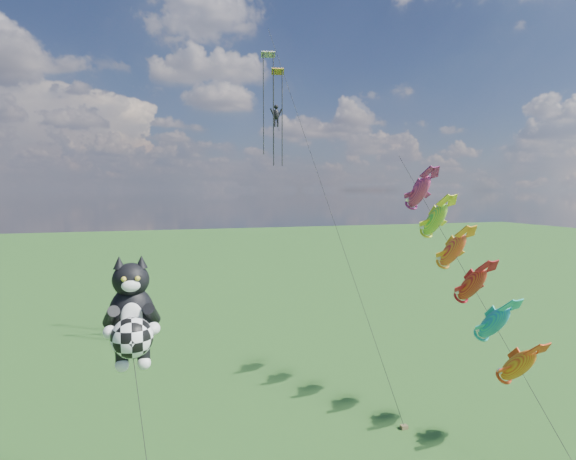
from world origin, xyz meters
name	(u,v)px	position (x,y,z in m)	size (l,w,h in m)	color
cat_kite_rig	(132,317)	(-2.52, -1.16, 8.60)	(2.21, 4.03, 11.04)	brown
fish_windsock_rig	(462,267)	(16.18, 2.95, 9.07)	(1.45, 15.96, 16.11)	brown
parafoil_rig	(278,112)	(8.81, 16.76, 19.94)	(4.25, 17.15, 27.17)	brown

